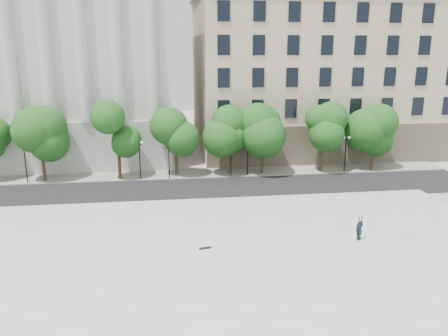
{
  "coord_description": "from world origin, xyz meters",
  "views": [
    {
      "loc": [
        -2.29,
        -24.22,
        13.7
      ],
      "look_at": [
        2.03,
        10.0,
        4.4
      ],
      "focal_mm": 35.0,
      "sensor_mm": 36.0,
      "label": 1
    }
  ],
  "objects_px": {
    "traffic_light_east": "(231,145)",
    "skateboard": "(205,248)",
    "traffic_light_west": "(168,147)",
    "person_lying": "(359,237)"
  },
  "relations": [
    {
      "from": "traffic_light_east",
      "to": "skateboard",
      "type": "bearing_deg",
      "value": -103.35
    },
    {
      "from": "traffic_light_west",
      "to": "skateboard",
      "type": "distance_m",
      "value": 19.3
    },
    {
      "from": "traffic_light_west",
      "to": "person_lying",
      "type": "distance_m",
      "value": 23.35
    },
    {
      "from": "traffic_light_west",
      "to": "person_lying",
      "type": "height_order",
      "value": "traffic_light_west"
    },
    {
      "from": "traffic_light_east",
      "to": "person_lying",
      "type": "xyz_separation_m",
      "value": [
        6.68,
        -18.8,
        -3.01
      ]
    },
    {
      "from": "person_lying",
      "to": "skateboard",
      "type": "xyz_separation_m",
      "value": [
        -11.16,
        -0.09,
        -0.2
      ]
    },
    {
      "from": "traffic_light_west",
      "to": "skateboard",
      "type": "xyz_separation_m",
      "value": [
        2.36,
        -18.89,
        -3.17
      ]
    },
    {
      "from": "traffic_light_east",
      "to": "person_lying",
      "type": "distance_m",
      "value": 20.18
    },
    {
      "from": "traffic_light_west",
      "to": "traffic_light_east",
      "type": "height_order",
      "value": "traffic_light_east"
    },
    {
      "from": "traffic_light_east",
      "to": "skateboard",
      "type": "distance_m",
      "value": 19.68
    }
  ]
}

